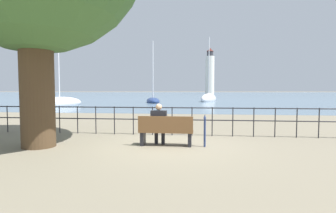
{
  "coord_description": "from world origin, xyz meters",
  "views": [
    {
      "loc": [
        0.94,
        -7.73,
        1.64
      ],
      "look_at": [
        0.0,
        0.5,
        1.14
      ],
      "focal_mm": 28.0,
      "sensor_mm": 36.0,
      "label": 1
    }
  ],
  "objects_px": {
    "closed_umbrella": "(205,129)",
    "sailboat_0": "(209,99)",
    "seated_person_left": "(159,122)",
    "sailboat_1": "(60,103)",
    "sailboat_2": "(153,101)",
    "harbor_lighthouse": "(210,73)",
    "park_bench": "(166,132)"
  },
  "relations": [
    {
      "from": "closed_umbrella",
      "to": "sailboat_0",
      "type": "xyz_separation_m",
      "value": [
        1.43,
        33.23,
        -0.13
      ]
    },
    {
      "from": "seated_person_left",
      "to": "sailboat_1",
      "type": "distance_m",
      "value": 23.15
    },
    {
      "from": "sailboat_0",
      "to": "sailboat_2",
      "type": "distance_m",
      "value": 9.36
    },
    {
      "from": "sailboat_0",
      "to": "closed_umbrella",
      "type": "bearing_deg",
      "value": -73.8
    },
    {
      "from": "seated_person_left",
      "to": "harbor_lighthouse",
      "type": "distance_m",
      "value": 122.48
    },
    {
      "from": "park_bench",
      "to": "sailboat_2",
      "type": "xyz_separation_m",
      "value": [
        -5.24,
        28.06,
        -0.15
      ]
    },
    {
      "from": "sailboat_0",
      "to": "sailboat_1",
      "type": "bearing_deg",
      "value": -120.02
    },
    {
      "from": "sailboat_1",
      "to": "seated_person_left",
      "type": "bearing_deg",
      "value": -37.62
    },
    {
      "from": "sailboat_0",
      "to": "sailboat_2",
      "type": "bearing_deg",
      "value": -127.97
    },
    {
      "from": "sailboat_1",
      "to": "sailboat_2",
      "type": "relative_size",
      "value": 1.24
    },
    {
      "from": "sailboat_1",
      "to": "harbor_lighthouse",
      "type": "height_order",
      "value": "harbor_lighthouse"
    },
    {
      "from": "sailboat_0",
      "to": "sailboat_2",
      "type": "xyz_separation_m",
      "value": [
        -7.82,
        -5.15,
        -0.13
      ]
    },
    {
      "from": "sailboat_2",
      "to": "park_bench",
      "type": "bearing_deg",
      "value": -94.84
    },
    {
      "from": "park_bench",
      "to": "closed_umbrella",
      "type": "relative_size",
      "value": 1.7
    },
    {
      "from": "seated_person_left",
      "to": "sailboat_0",
      "type": "height_order",
      "value": "sailboat_0"
    },
    {
      "from": "sailboat_2",
      "to": "seated_person_left",
      "type": "bearing_deg",
      "value": -95.24
    },
    {
      "from": "park_bench",
      "to": "closed_umbrella",
      "type": "bearing_deg",
      "value": -1.14
    },
    {
      "from": "park_bench",
      "to": "closed_umbrella",
      "type": "height_order",
      "value": "closed_umbrella"
    },
    {
      "from": "seated_person_left",
      "to": "harbor_lighthouse",
      "type": "height_order",
      "value": "harbor_lighthouse"
    },
    {
      "from": "sailboat_0",
      "to": "harbor_lighthouse",
      "type": "height_order",
      "value": "harbor_lighthouse"
    },
    {
      "from": "park_bench",
      "to": "sailboat_1",
      "type": "height_order",
      "value": "sailboat_1"
    },
    {
      "from": "park_bench",
      "to": "closed_umbrella",
      "type": "distance_m",
      "value": 1.15
    },
    {
      "from": "closed_umbrella",
      "to": "sailboat_2",
      "type": "distance_m",
      "value": 28.8
    },
    {
      "from": "seated_person_left",
      "to": "sailboat_1",
      "type": "height_order",
      "value": "sailboat_1"
    },
    {
      "from": "sailboat_2",
      "to": "harbor_lighthouse",
      "type": "xyz_separation_m",
      "value": [
        11.86,
        93.92,
        10.15
      ]
    },
    {
      "from": "park_bench",
      "to": "sailboat_2",
      "type": "distance_m",
      "value": 28.55
    },
    {
      "from": "sailboat_0",
      "to": "harbor_lighthouse",
      "type": "relative_size",
      "value": 0.46
    },
    {
      "from": "closed_umbrella",
      "to": "sailboat_2",
      "type": "relative_size",
      "value": 0.11
    },
    {
      "from": "sailboat_1",
      "to": "park_bench",
      "type": "bearing_deg",
      "value": -37.29
    },
    {
      "from": "park_bench",
      "to": "sailboat_1",
      "type": "distance_m",
      "value": 23.33
    },
    {
      "from": "closed_umbrella",
      "to": "park_bench",
      "type": "bearing_deg",
      "value": 178.86
    },
    {
      "from": "seated_person_left",
      "to": "closed_umbrella",
      "type": "distance_m",
      "value": 1.38
    }
  ]
}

